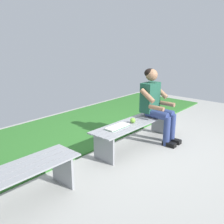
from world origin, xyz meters
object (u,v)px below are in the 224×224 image
Objects in this scene: bench_far at (4,184)px; apple at (133,120)px; bench_near at (136,127)px; book_open at (117,127)px; person_seated at (156,102)px.

bench_far is 2.10m from apple.
apple reaches higher than bench_near.
book_open is (0.32, -0.05, -0.03)m from apple.
apple reaches higher than bench_far.
bench_near is 4.29× the size of book_open.
person_seated is 14.66× the size of apple.
bench_near is 0.54m from person_seated.
book_open is (-1.78, -0.03, 0.11)m from bench_far.
bench_near and bench_far have the same top height.
apple is at bearing 172.64° from book_open.
person_seated reaches higher than book_open.
person_seated is 0.58m from apple.
apple is at bearing 6.00° from bench_near.
book_open is at bearing -8.33° from apple.
bench_far is at bearing -2.14° from person_seated.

